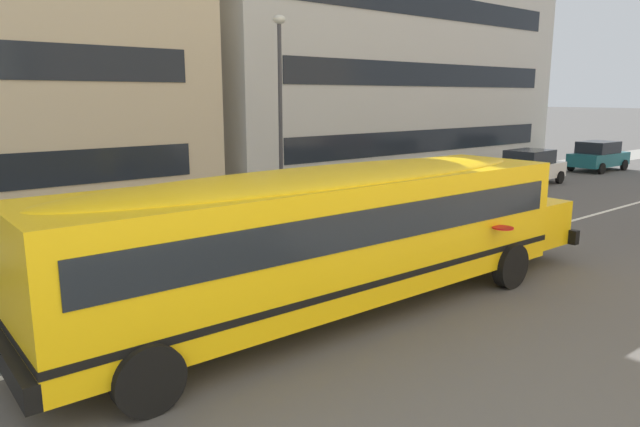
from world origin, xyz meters
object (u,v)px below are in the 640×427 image
(school_bus, at_px, (340,228))
(street_lamp, at_px, (280,90))
(parked_car_teal_end_of_row, at_px, (598,156))
(parked_car_green_by_hydrant, at_px, (442,179))
(parked_car_white_far_corner, at_px, (530,167))

(school_bus, xyz_separation_m, street_lamp, (4.95, 8.65, 2.63))
(parked_car_teal_end_of_row, bearing_deg, street_lamp, 176.65)
(parked_car_green_by_hydrant, bearing_deg, parked_car_white_far_corner, 1.28)
(street_lamp, bearing_deg, parked_car_white_far_corner, -9.34)
(parked_car_white_far_corner, bearing_deg, street_lamp, 167.88)
(school_bus, height_order, parked_car_green_by_hydrant, school_bus)
(parked_car_white_far_corner, distance_m, street_lamp, 13.55)
(parked_car_green_by_hydrant, xyz_separation_m, parked_car_white_far_corner, (6.54, -0.02, 0.00))
(parked_car_green_by_hydrant, bearing_deg, parked_car_teal_end_of_row, 2.68)
(school_bus, xyz_separation_m, parked_car_white_far_corner, (17.88, 6.53, -0.84))
(parked_car_green_by_hydrant, distance_m, street_lamp, 7.57)
(school_bus, bearing_deg, parked_car_teal_end_of_row, 16.11)
(street_lamp, bearing_deg, parked_car_green_by_hydrant, -18.21)
(parked_car_white_far_corner, relative_size, street_lamp, 0.59)
(parked_car_teal_end_of_row, bearing_deg, parked_car_green_by_hydrant, -177.13)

